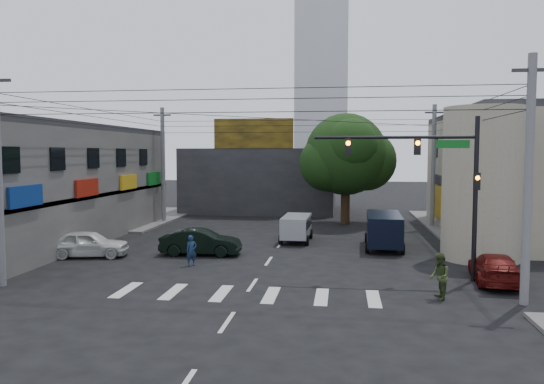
% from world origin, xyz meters
% --- Properties ---
extents(ground, '(160.00, 160.00, 0.00)m').
position_xyz_m(ground, '(0.00, 0.00, 0.00)').
color(ground, black).
rests_on(ground, ground).
extents(sidewalk_far_left, '(16.00, 16.00, 0.15)m').
position_xyz_m(sidewalk_far_left, '(-18.00, 18.00, 0.07)').
color(sidewalk_far_left, '#514F4C').
rests_on(sidewalk_far_left, ground).
extents(sidewalk_far_right, '(16.00, 16.00, 0.15)m').
position_xyz_m(sidewalk_far_right, '(18.00, 18.00, 0.07)').
color(sidewalk_far_right, '#514F4C').
rests_on(sidewalk_far_right, ground).
extents(corner_column, '(4.00, 4.00, 8.00)m').
position_xyz_m(corner_column, '(11.00, 4.00, 4.00)').
color(corner_column, gray).
rests_on(corner_column, ground).
extents(building_far, '(14.00, 10.00, 6.00)m').
position_xyz_m(building_far, '(-4.00, 26.00, 3.00)').
color(building_far, '#232326').
rests_on(building_far, ground).
extents(billboard, '(7.00, 0.30, 2.60)m').
position_xyz_m(billboard, '(-4.00, 21.10, 7.30)').
color(billboard, olive).
rests_on(billboard, building_far).
extents(tower_distant, '(9.00, 9.00, 44.00)m').
position_xyz_m(tower_distant, '(0.00, 70.00, 22.00)').
color(tower_distant, silver).
rests_on(tower_distant, ground).
extents(street_tree, '(6.40, 6.40, 8.70)m').
position_xyz_m(street_tree, '(4.00, 17.00, 5.47)').
color(street_tree, black).
rests_on(street_tree, ground).
extents(traffic_gantry, '(7.10, 0.35, 7.20)m').
position_xyz_m(traffic_gantry, '(7.82, -1.00, 4.83)').
color(traffic_gantry, black).
rests_on(traffic_gantry, ground).
extents(utility_pole_near_right, '(0.32, 0.32, 9.20)m').
position_xyz_m(utility_pole_near_right, '(10.50, -4.50, 4.60)').
color(utility_pole_near_right, '#59595B').
rests_on(utility_pole_near_right, ground).
extents(utility_pole_far_left, '(0.32, 0.32, 9.20)m').
position_xyz_m(utility_pole_far_left, '(-10.50, 16.00, 4.60)').
color(utility_pole_far_left, '#59595B').
rests_on(utility_pole_far_left, ground).
extents(utility_pole_far_right, '(0.32, 0.32, 9.20)m').
position_xyz_m(utility_pole_far_right, '(10.50, 16.00, 4.60)').
color(utility_pole_far_right, '#59595B').
rests_on(utility_pole_far_right, ground).
extents(dark_sedan, '(1.91, 4.52, 1.45)m').
position_xyz_m(dark_sedan, '(-3.93, 3.16, 0.72)').
color(dark_sedan, black).
rests_on(dark_sedan, ground).
extents(white_compact, '(3.32, 4.90, 1.45)m').
position_xyz_m(white_compact, '(-9.82, 1.83, 0.72)').
color(white_compact, silver).
rests_on(white_compact, ground).
extents(maroon_sedan, '(2.71, 4.79, 1.28)m').
position_xyz_m(maroon_sedan, '(10.34, -1.21, 0.64)').
color(maroon_sedan, '#500D0B').
rests_on(maroon_sedan, ground).
extents(silver_minivan, '(3.90, 1.82, 1.64)m').
position_xyz_m(silver_minivan, '(0.90, 8.26, 0.82)').
color(silver_minivan, '#999CA0').
rests_on(silver_minivan, ground).
extents(navy_van, '(5.20, 2.26, 2.03)m').
position_xyz_m(navy_van, '(6.20, 6.59, 1.01)').
color(navy_van, black).
rests_on(navy_van, ground).
extents(traffic_officer, '(0.91, 0.91, 1.53)m').
position_xyz_m(traffic_officer, '(-3.66, 0.41, 0.76)').
color(traffic_officer, '#142749').
rests_on(traffic_officer, ground).
extents(pedestrian_olive, '(0.96, 0.80, 1.79)m').
position_xyz_m(pedestrian_olive, '(7.48, -4.23, 0.89)').
color(pedestrian_olive, '#303F1D').
rests_on(pedestrian_olive, ground).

